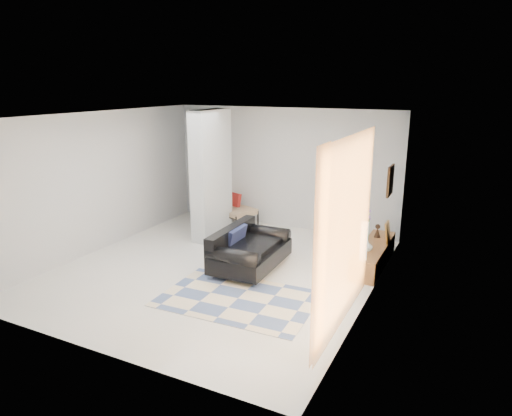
% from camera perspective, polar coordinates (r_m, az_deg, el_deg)
% --- Properties ---
extents(floor, '(6.00, 6.00, 0.00)m').
position_cam_1_polar(floor, '(8.54, -4.72, -7.64)').
color(floor, white).
rests_on(floor, ground).
extents(ceiling, '(6.00, 6.00, 0.00)m').
position_cam_1_polar(ceiling, '(7.89, -5.17, 11.44)').
color(ceiling, white).
rests_on(ceiling, wall_back).
extents(wall_back, '(6.00, 0.00, 6.00)m').
position_cam_1_polar(wall_back, '(10.72, 3.39, 4.96)').
color(wall_back, '#BABDBF').
rests_on(wall_back, ground).
extents(wall_front, '(6.00, 0.00, 6.00)m').
position_cam_1_polar(wall_front, '(5.86, -20.29, -4.88)').
color(wall_front, '#BABDBF').
rests_on(wall_front, ground).
extents(wall_left, '(0.00, 6.00, 6.00)m').
position_cam_1_polar(wall_left, '(9.78, -18.89, 3.14)').
color(wall_left, '#BABDBF').
rests_on(wall_left, ground).
extents(wall_right, '(0.00, 6.00, 6.00)m').
position_cam_1_polar(wall_right, '(7.12, 14.40, -0.87)').
color(wall_right, '#BABDBF').
rests_on(wall_right, ground).
extents(partition_column, '(0.35, 1.20, 2.80)m').
position_cam_1_polar(partition_column, '(10.00, -5.61, 4.15)').
color(partition_column, '#B8BEC0').
rests_on(partition_column, floor).
extents(hallway_door, '(0.85, 0.06, 2.04)m').
position_cam_1_polar(hallway_door, '(11.72, -6.23, 3.90)').
color(hallway_door, beige).
rests_on(hallway_door, floor).
extents(curtain, '(0.00, 2.55, 2.55)m').
position_cam_1_polar(curtain, '(6.05, 11.36, -3.07)').
color(curtain, '#FF9F43').
rests_on(curtain, wall_right).
extents(wall_art, '(0.04, 0.45, 0.55)m').
position_cam_1_polar(wall_art, '(8.48, 16.45, 3.30)').
color(wall_art, '#361F0E').
rests_on(wall_art, wall_right).
extents(media_console, '(0.45, 1.91, 0.80)m').
position_cam_1_polar(media_console, '(8.92, 14.49, -5.67)').
color(media_console, brown).
rests_on(media_console, floor).
extents(loveseat, '(1.03, 1.72, 0.76)m').
position_cam_1_polar(loveseat, '(8.46, -1.07, -5.27)').
color(loveseat, silver).
rests_on(loveseat, floor).
extents(daybed, '(1.88, 1.26, 0.77)m').
position_cam_1_polar(daybed, '(11.24, -4.09, 0.29)').
color(daybed, black).
rests_on(daybed, floor).
extents(area_rug, '(2.48, 1.70, 0.01)m').
position_cam_1_polar(area_rug, '(7.42, -2.26, -11.26)').
color(area_rug, beige).
rests_on(area_rug, floor).
extents(cylinder_lamp, '(0.12, 0.12, 0.68)m').
position_cam_1_polar(cylinder_lamp, '(7.98, 13.33, -4.04)').
color(cylinder_lamp, beige).
rests_on(cylinder_lamp, media_console).
extents(bronze_figurine, '(0.15, 0.15, 0.26)m').
position_cam_1_polar(bronze_figurine, '(9.26, 14.95, -2.77)').
color(bronze_figurine, black).
rests_on(bronze_figurine, media_console).
extents(vase, '(0.19, 0.19, 0.19)m').
position_cam_1_polar(vase, '(8.49, 13.76, -4.60)').
color(vase, silver).
rests_on(vase, media_console).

